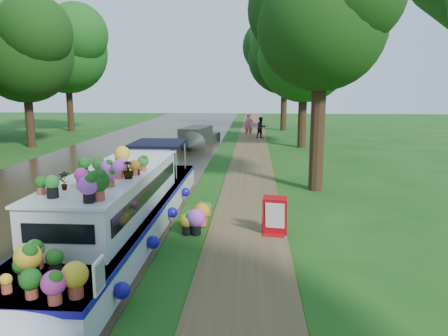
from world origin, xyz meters
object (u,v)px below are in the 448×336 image
second_boat (196,138)px  pedestrian_pink (249,125)px  plant_boat (117,209)px  sandwich_board (275,218)px  pedestrian_dark (261,128)px

second_boat → pedestrian_pink: (3.53, 4.85, 0.44)m
plant_boat → pedestrian_pink: bearing=82.3°
plant_boat → second_boat: (-0.35, 18.59, -0.35)m
sandwich_board → pedestrian_pink: 22.90m
plant_boat → pedestrian_dark: plant_boat is taller
plant_boat → sandwich_board: bearing=7.8°
second_boat → pedestrian_pink: pedestrian_pink is taller
pedestrian_pink → pedestrian_dark: bearing=-36.5°
pedestrian_pink → pedestrian_dark: 1.17m
plant_boat → sandwich_board: size_ratio=12.78×
plant_boat → sandwich_board: (4.20, 0.58, -0.34)m
plant_boat → sandwich_board: plant_boat is taller
sandwich_board → pedestrian_dark: bearing=99.8°
pedestrian_pink → plant_boat: bearing=-100.8°
second_boat → pedestrian_pink: 6.02m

